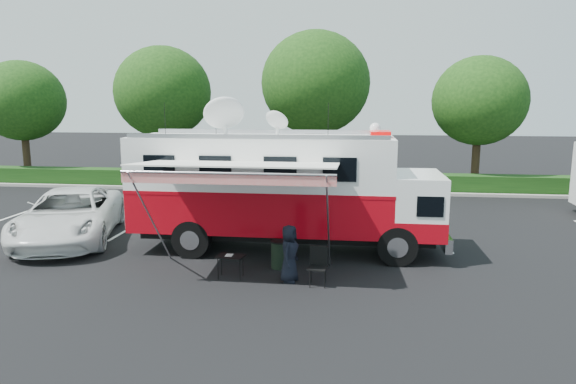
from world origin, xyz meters
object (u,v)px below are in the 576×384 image
object	(u,v)px
trash_bin	(280,254)
folding_table	(230,257)
command_truck	(283,189)
white_suv	(72,239)

from	to	relation	value
trash_bin	folding_table	bearing A→B (deg)	-140.09
command_truck	folding_table	bearing A→B (deg)	-111.00
folding_table	trash_bin	xyz separation A→B (m)	(1.26, 1.06, -0.18)
folding_table	command_truck	bearing A→B (deg)	69.00
white_suv	trash_bin	size ratio (longest dim) A/B	7.75
command_truck	trash_bin	distance (m)	2.52
white_suv	trash_bin	bearing A→B (deg)	-32.18
command_truck	folding_table	distance (m)	3.48
white_suv	folding_table	world-z (taller)	white_suv
folding_table	trash_bin	distance (m)	1.66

